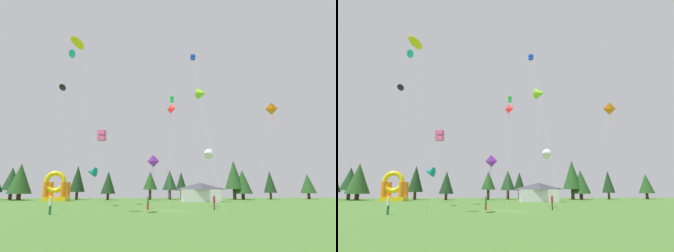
% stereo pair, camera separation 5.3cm
% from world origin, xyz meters
% --- Properties ---
extents(ground_plane, '(120.00, 120.00, 0.00)m').
position_xyz_m(ground_plane, '(0.00, 0.00, 0.00)').
color(ground_plane, '#47752D').
extents(kite_red_diamond, '(1.14, 3.43, 15.03)m').
position_xyz_m(kite_red_diamond, '(0.26, 6.20, 14.36)').
color(kite_red_diamond, red).
rests_on(kite_red_diamond, ground_plane).
extents(kite_white_delta, '(2.98, 2.86, 11.08)m').
position_xyz_m(kite_white_delta, '(9.31, 25.03, 10.00)').
color(kite_white_delta, white).
rests_on(kite_white_delta, ground_plane).
extents(kite_green_box, '(1.04, 4.77, 15.84)m').
position_xyz_m(kite_green_box, '(0.31, 4.45, 15.33)').
color(kite_green_box, green).
rests_on(kite_green_box, ground_plane).
extents(kite_teal_delta, '(2.51, 2.59, 7.24)m').
position_xyz_m(kite_teal_delta, '(-14.67, 26.63, 6.16)').
color(kite_teal_delta, '#0C7F7A').
rests_on(kite_teal_delta, ground_plane).
extents(kite_cyan_parafoil, '(2.50, 10.81, 26.18)m').
position_xyz_m(kite_cyan_parafoil, '(-16.47, 12.24, 25.67)').
color(kite_cyan_parafoil, '#19B7CC').
rests_on(kite_cyan_parafoil, ground_plane).
extents(kite_pink_box, '(0.99, 2.33, 9.30)m').
position_xyz_m(kite_pink_box, '(-8.51, -2.31, 8.70)').
color(kite_pink_box, '#EA599E').
rests_on(kite_pink_box, ground_plane).
extents(kite_orange_diamond, '(2.58, 2.96, 13.70)m').
position_xyz_m(kite_orange_diamond, '(13.50, 0.66, 13.04)').
color(kite_orange_diamond, orange).
rests_on(kite_orange_diamond, ground_plane).
extents(kite_purple_diamond, '(1.70, 2.47, 6.84)m').
position_xyz_m(kite_purple_diamond, '(-2.37, 3.69, 6.21)').
color(kite_purple_diamond, purple).
rests_on(kite_purple_diamond, ground_plane).
extents(kite_blue_box, '(2.05, 10.86, 24.38)m').
position_xyz_m(kite_blue_box, '(4.15, 8.46, 23.85)').
color(kite_blue_box, blue).
rests_on(kite_blue_box, ground_plane).
extents(kite_yellow_parafoil, '(2.55, 8.73, 18.89)m').
position_xyz_m(kite_yellow_parafoil, '(-11.05, -6.08, 18.43)').
color(kite_yellow_parafoil, yellow).
rests_on(kite_yellow_parafoil, ground_plane).
extents(kite_black_parafoil, '(1.17, 5.43, 18.85)m').
position_xyz_m(kite_black_parafoil, '(-16.70, 8.96, 18.35)').
color(kite_black_parafoil, black).
rests_on(kite_black_parafoil, ground_plane).
extents(kite_lime_delta, '(4.12, 4.51, 24.22)m').
position_xyz_m(kite_lime_delta, '(8.49, 24.26, 23.00)').
color(kite_lime_delta, '#8CD826').
rests_on(kite_lime_delta, ground_plane).
extents(person_midfield, '(0.40, 0.40, 1.65)m').
position_xyz_m(person_midfield, '(-2.99, 1.88, 0.98)').
color(person_midfield, '#B21E26').
rests_on(person_midfield, ground_plane).
extents(person_near_camera, '(0.43, 0.43, 1.86)m').
position_xyz_m(person_near_camera, '(-13.03, -4.73, 1.10)').
color(person_near_camera, '#33723F').
rests_on(person_near_camera, ground_plane).
extents(person_left_edge, '(0.38, 0.38, 1.81)m').
position_xyz_m(person_left_edge, '(5.44, 1.60, 1.07)').
color(person_left_edge, black).
rests_on(person_left_edge, ground_plane).
extents(inflatable_red_slide, '(5.25, 4.81, 6.75)m').
position_xyz_m(inflatable_red_slide, '(-23.93, 34.69, 2.54)').
color(inflatable_red_slide, yellow).
rests_on(inflatable_red_slide, ground_plane).
extents(festival_tent, '(7.86, 4.13, 3.98)m').
position_xyz_m(festival_tent, '(8.28, 27.69, 1.99)').
color(festival_tent, silver).
rests_on(festival_tent, ground_plane).
extents(tree_row_1, '(4.79, 4.79, 8.30)m').
position_xyz_m(tree_row_1, '(-38.27, 44.77, 5.28)').
color(tree_row_1, '#4C331E').
rests_on(tree_row_1, ground_plane).
extents(tree_row_2, '(5.85, 5.85, 9.02)m').
position_xyz_m(tree_row_2, '(-34.51, 40.67, 5.25)').
color(tree_row_2, '#4C331E').
rests_on(tree_row_2, ground_plane).
extents(tree_row_3, '(3.95, 3.95, 8.78)m').
position_xyz_m(tree_row_3, '(-21.27, 44.04, 5.33)').
color(tree_row_3, '#4C331E').
rests_on(tree_row_3, ground_plane).
extents(tree_row_4, '(3.71, 3.71, 7.18)m').
position_xyz_m(tree_row_4, '(-12.88, 41.04, 4.33)').
color(tree_row_4, '#4C331E').
rests_on(tree_row_4, ground_plane).
extents(tree_row_5, '(3.71, 3.71, 7.22)m').
position_xyz_m(tree_row_5, '(-2.28, 41.21, 4.82)').
color(tree_row_5, '#4C331E').
rests_on(tree_row_5, ground_plane).
extents(tree_row_6, '(4.02, 4.02, 7.74)m').
position_xyz_m(tree_row_6, '(3.02, 44.77, 5.02)').
color(tree_row_6, '#4C331E').
rests_on(tree_row_6, ground_plane).
extents(tree_row_7, '(3.05, 3.05, 7.32)m').
position_xyz_m(tree_row_7, '(6.21, 45.39, 4.77)').
color(tree_row_7, '#4C331E').
rests_on(tree_row_7, ground_plane).
extents(tree_row_8, '(4.95, 4.95, 10.21)m').
position_xyz_m(tree_row_8, '(19.99, 42.28, 6.39)').
color(tree_row_8, '#4C331E').
rests_on(tree_row_8, ground_plane).
extents(tree_row_9, '(5.10, 5.10, 7.69)m').
position_xyz_m(tree_row_9, '(22.17, 41.99, 4.57)').
color(tree_row_9, '#4C331E').
rests_on(tree_row_9, ground_plane).
extents(tree_row_10, '(3.39, 3.39, 7.57)m').
position_xyz_m(tree_row_10, '(30.09, 43.12, 4.61)').
color(tree_row_10, '#4C331E').
rests_on(tree_row_10, ground_plane).
extents(tree_row_11, '(4.23, 4.23, 6.86)m').
position_xyz_m(tree_row_11, '(41.50, 44.62, 4.18)').
color(tree_row_11, '#4C331E').
rests_on(tree_row_11, ground_plane).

